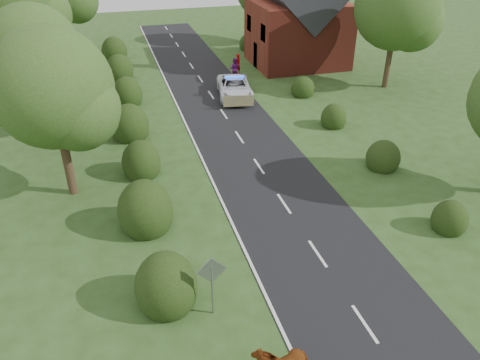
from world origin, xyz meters
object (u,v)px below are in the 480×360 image
object	(u,v)px
pedestrian_red	(238,64)
pedestrian_purple	(235,69)
police_van	(235,88)
road_sign	(212,278)

from	to	relation	value
pedestrian_red	pedestrian_purple	size ratio (longest dim) A/B	0.95
pedestrian_purple	pedestrian_red	bearing A→B (deg)	-91.26
police_van	pedestrian_purple	xyz separation A→B (m)	(1.12, 4.07, 0.17)
road_sign	police_van	size ratio (longest dim) A/B	0.45
pedestrian_red	police_van	bearing A→B (deg)	42.97
police_van	pedestrian_purple	size ratio (longest dim) A/B	3.10
road_sign	police_van	bearing A→B (deg)	72.50
road_sign	police_van	world-z (taller)	road_sign
road_sign	pedestrian_red	world-z (taller)	road_sign
police_van	pedestrian_purple	distance (m)	4.23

